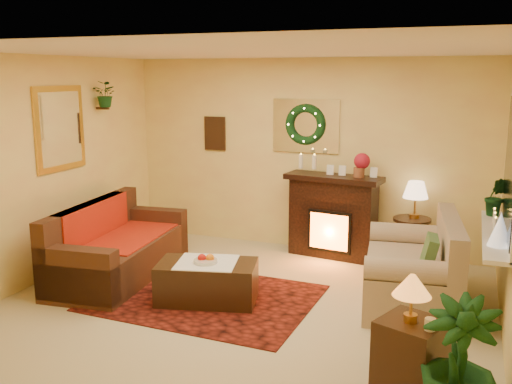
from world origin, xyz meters
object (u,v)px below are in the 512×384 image
(sofa, at_px, (120,241))
(side_table_round, at_px, (411,240))
(end_table_square, at_px, (411,355))
(coffee_table, at_px, (207,283))
(fireplace, at_px, (333,216))
(loveseat, at_px, (412,264))

(sofa, xyz_separation_m, side_table_round, (3.20, 1.67, -0.11))
(sofa, xyz_separation_m, end_table_square, (3.52, -1.34, -0.16))
(coffee_table, bearing_deg, side_table_round, 33.06)
(fireplace, bearing_deg, coffee_table, -105.93)
(fireplace, height_order, loveseat, fireplace)
(sofa, relative_size, coffee_table, 1.98)
(loveseat, bearing_deg, coffee_table, -165.94)
(loveseat, height_order, end_table_square, loveseat)
(loveseat, relative_size, side_table_round, 2.62)
(sofa, bearing_deg, side_table_round, 21.92)
(fireplace, relative_size, side_table_round, 1.84)
(loveseat, distance_m, side_table_round, 1.24)
(fireplace, relative_size, loveseat, 0.70)
(sofa, distance_m, loveseat, 3.36)
(fireplace, xyz_separation_m, end_table_square, (1.33, -3.00, -0.28))
(sofa, distance_m, end_table_square, 3.77)
(fireplace, height_order, side_table_round, fireplace)
(loveseat, relative_size, end_table_square, 2.89)
(fireplace, relative_size, coffee_table, 1.09)
(sofa, distance_m, fireplace, 2.75)
(sofa, height_order, side_table_round, sofa)
(sofa, xyz_separation_m, fireplace, (2.19, 1.67, 0.12))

